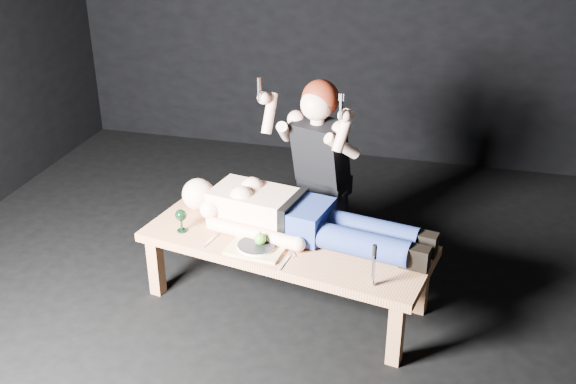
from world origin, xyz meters
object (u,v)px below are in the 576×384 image
object	(u,v)px
table	(286,271)
goblet	(181,221)
kneeling_woman	(327,168)
lying_man	(302,214)
carving_knife	(374,266)
serving_tray	(256,249)

from	to	relation	value
table	goblet	size ratio (longest dim) A/B	11.73
goblet	table	bearing A→B (deg)	5.06
kneeling_woman	goblet	bearing A→B (deg)	-118.27
lying_man	kneeling_woman	size ratio (longest dim) A/B	1.36
goblet	lying_man	bearing A→B (deg)	12.41
table	carving_knife	size ratio (longest dim) A/B	6.95
goblet	serving_tray	bearing A→B (deg)	-10.92
carving_knife	kneeling_woman	bearing A→B (deg)	125.88
table	goblet	world-z (taller)	goblet
table	carving_knife	world-z (taller)	carving_knife
kneeling_woman	goblet	xyz separation A→B (m)	(-0.77, -0.69, -0.14)
table	lying_man	world-z (taller)	lying_man
kneeling_woman	carving_knife	distance (m)	1.09
carving_knife	lying_man	bearing A→B (deg)	148.61
serving_tray	carving_knife	bearing A→B (deg)	-15.20
goblet	carving_knife	bearing A→B (deg)	-13.44
table	kneeling_woman	distance (m)	0.78
lying_man	serving_tray	xyz separation A→B (m)	(-0.21, -0.26, -0.13)
kneeling_woman	carving_knife	size ratio (longest dim) A/B	5.30
kneeling_woman	lying_man	bearing A→B (deg)	-74.55
serving_tray	goblet	distance (m)	0.52
lying_man	serving_tray	bearing A→B (deg)	-118.93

